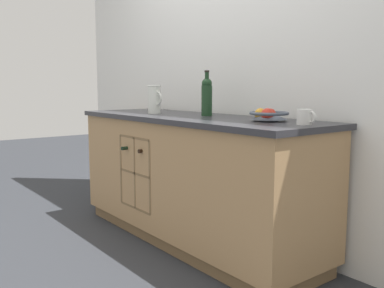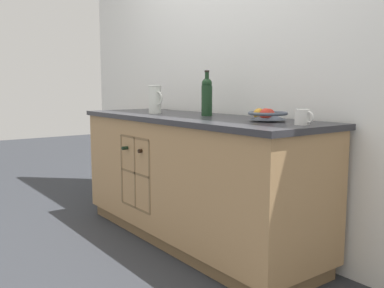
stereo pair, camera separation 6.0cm
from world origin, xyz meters
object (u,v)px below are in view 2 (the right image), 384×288
ceramic_mug (303,117)px  standing_wine_bottle (207,96)px  fruit_bowl (267,115)px  white_pitcher (155,99)px

ceramic_mug → standing_wine_bottle: bearing=177.2°
ceramic_mug → standing_wine_bottle: size_ratio=0.36×
fruit_bowl → white_pitcher: white_pitcher is taller
fruit_bowl → white_pitcher: (-1.03, -0.13, 0.07)m
ceramic_mug → white_pitcher: bearing=-175.4°
ceramic_mug → fruit_bowl: bearing=174.8°
ceramic_mug → standing_wine_bottle: 0.87m
white_pitcher → standing_wine_bottle: 0.46m
fruit_bowl → white_pitcher: size_ratio=1.10×
white_pitcher → ceramic_mug: size_ratio=1.85×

